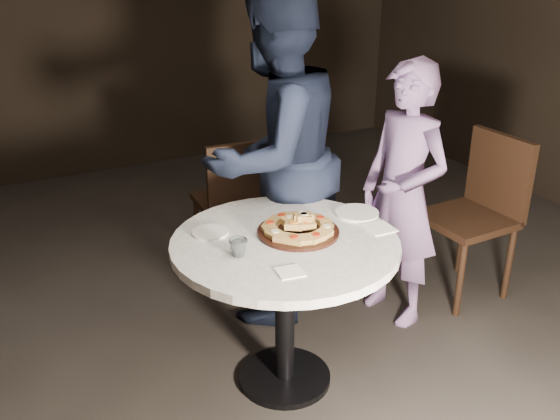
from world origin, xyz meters
name	(u,v)px	position (x,y,z in m)	size (l,w,h in m)	color
floor	(299,369)	(0.00, 0.00, 0.00)	(7.00, 7.00, 0.00)	black
table	(285,268)	(-0.10, -0.04, 0.64)	(1.14, 1.14, 0.79)	black
serving_board	(298,232)	(-0.02, -0.01, 0.80)	(0.38, 0.38, 0.02)	black
focaccia_pile	(299,225)	(-0.01, -0.01, 0.83)	(0.34, 0.34, 0.09)	#A47D3F
plate_left	(210,232)	(-0.38, 0.19, 0.79)	(0.17, 0.17, 0.01)	white
plate_right	(357,213)	(0.35, 0.05, 0.80)	(0.22, 0.22, 0.01)	white
water_glass	(238,247)	(-0.35, -0.08, 0.83)	(0.08, 0.08, 0.08)	silver
napkin_near	(290,272)	(-0.23, -0.31, 0.79)	(0.11, 0.11, 0.01)	white
napkin_far	(379,228)	(0.35, -0.14, 0.79)	(0.13, 0.13, 0.01)	white
chair_far	(235,196)	(0.16, 1.12, 0.53)	(0.46, 0.48, 0.92)	black
chair_right	(480,205)	(1.37, 0.21, 0.57)	(0.50, 0.48, 0.99)	black
diner_navy	(274,158)	(0.16, 0.59, 0.95)	(0.92, 0.72, 1.90)	black
diner_teal	(403,196)	(0.77, 0.21, 0.75)	(0.55, 0.36, 1.50)	slate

